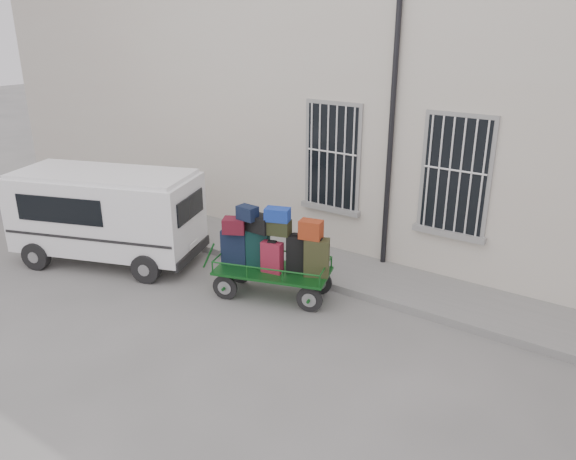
% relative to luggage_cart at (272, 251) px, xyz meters
% --- Properties ---
extents(ground, '(80.00, 80.00, 0.00)m').
position_rel_luggage_cart_xyz_m(ground, '(0.21, -0.52, -0.94)').
color(ground, '#63635E').
rests_on(ground, ground).
extents(building, '(24.00, 5.15, 6.00)m').
position_rel_luggage_cart_xyz_m(building, '(0.21, 4.97, 2.06)').
color(building, beige).
rests_on(building, ground).
extents(sidewalk, '(24.00, 1.70, 0.15)m').
position_rel_luggage_cart_xyz_m(sidewalk, '(0.21, 1.68, -0.86)').
color(sidewalk, slate).
rests_on(sidewalk, ground).
extents(luggage_cart, '(2.57, 1.59, 1.80)m').
position_rel_luggage_cart_xyz_m(luggage_cart, '(0.00, 0.00, 0.00)').
color(luggage_cart, black).
rests_on(luggage_cart, ground).
extents(van, '(4.31, 2.95, 2.02)m').
position_rel_luggage_cart_xyz_m(van, '(-3.94, -0.69, 0.22)').
color(van, white).
rests_on(van, ground).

